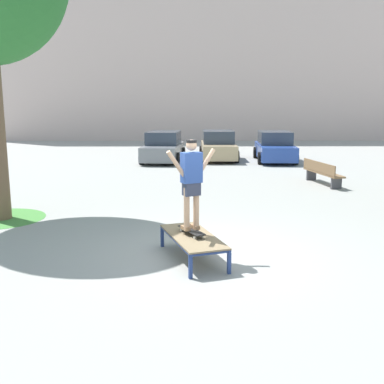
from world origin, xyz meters
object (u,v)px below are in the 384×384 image
object	(u,v)px
skate_box	(193,238)
skateboard	(191,231)
car_blue	(275,148)
park_bench	(322,172)
skater	(191,178)
car_grey	(163,148)
car_tan	(218,146)

from	to	relation	value
skate_box	skateboard	size ratio (longest dim) A/B	2.53
car_blue	park_bench	xyz separation A→B (m)	(0.43, -6.87, -0.24)
skater	car_blue	world-z (taller)	skater
skater	car_grey	xyz separation A→B (m)	(-1.31, 14.82, -0.84)
skate_box	skateboard	world-z (taller)	skateboard
skater	skateboard	bearing A→B (deg)	-63.65
car_grey	car_blue	bearing A→B (deg)	0.41
skate_box	skater	xyz separation A→B (m)	(-0.02, 0.07, 1.12)
skater	car_tan	distance (m)	15.65
skateboard	car_blue	xyz separation A→B (m)	(4.36, 14.86, 0.15)
skate_box	park_bench	size ratio (longest dim) A/B	0.84
skate_box	car_grey	xyz separation A→B (m)	(-1.33, 14.89, 0.28)
car_blue	park_bench	distance (m)	6.89
skateboard	park_bench	xyz separation A→B (m)	(4.79, 7.99, -0.09)
skate_box	car_blue	xyz separation A→B (m)	(4.34, 14.93, 0.28)
car_blue	park_bench	bearing A→B (deg)	-86.40
skate_box	car_blue	bearing A→B (deg)	73.81
car_blue	park_bench	world-z (taller)	car_blue
car_tan	car_blue	size ratio (longest dim) A/B	0.98
skateboard	skater	xyz separation A→B (m)	(-0.00, 0.00, 0.99)
skater	car_tan	xyz separation A→B (m)	(1.52, 15.55, -0.84)
skateboard	skater	distance (m)	0.99
car_grey	park_bench	world-z (taller)	car_grey
car_tan	park_bench	bearing A→B (deg)	-66.62
skater	park_bench	bearing A→B (deg)	59.05
skateboard	car_grey	xyz separation A→B (m)	(-1.31, 14.82, 0.15)
skater	skate_box	bearing A→B (deg)	-71.78
car_tan	park_bench	distance (m)	8.24
skateboard	car_tan	bearing A→B (deg)	84.41
skate_box	skater	bearing A→B (deg)	108.22
skateboard	park_bench	world-z (taller)	park_bench
car_tan	car_blue	xyz separation A→B (m)	(2.84, -0.69, 0.00)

